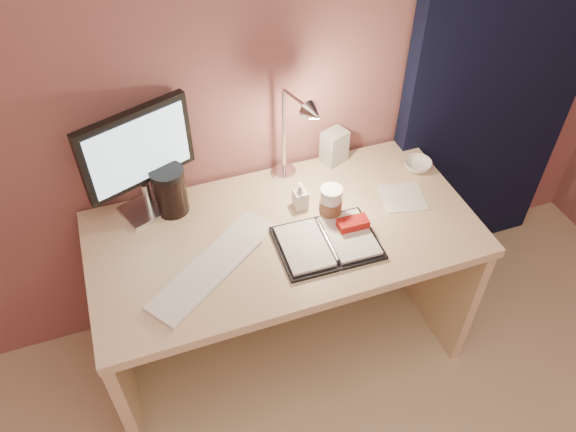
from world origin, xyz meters
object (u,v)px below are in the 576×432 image
object	(u,v)px
lotion_bottle	(300,196)
product_box	(334,147)
desk_lamp	(285,137)
monitor	(137,154)
dark_jar	(170,193)
desk	(278,257)
bowl	(417,165)
keyboard	(206,274)
planner	(329,240)
coffee_cup	(331,204)

from	to	relation	value
lotion_bottle	product_box	bearing A→B (deg)	43.56
desk_lamp	lotion_bottle	bearing A→B (deg)	-94.31
monitor	product_box	distance (m)	0.79
dark_jar	desk	bearing A→B (deg)	-25.51
desk	bowl	bearing A→B (deg)	7.06
bowl	desk_lamp	bearing A→B (deg)	174.73
keyboard	product_box	bearing A→B (deg)	-1.83
keyboard	planner	size ratio (longest dim) A/B	1.25
keyboard	lotion_bottle	world-z (taller)	lotion_bottle
desk	keyboard	world-z (taller)	keyboard
coffee_cup	product_box	world-z (taller)	product_box
dark_jar	bowl	bearing A→B (deg)	-5.37
bowl	monitor	bearing A→B (deg)	173.31
desk	coffee_cup	world-z (taller)	coffee_cup
planner	bowl	bearing A→B (deg)	29.82
keyboard	monitor	bearing A→B (deg)	72.17
desk	dark_jar	distance (m)	0.50
lotion_bottle	dark_jar	distance (m)	0.48
keyboard	planner	bearing A→B (deg)	-35.41
monitor	bowl	distance (m)	1.10
product_box	planner	bearing A→B (deg)	-135.44
bowl	dark_jar	xyz separation A→B (m)	(-0.98, 0.09, 0.07)
bowl	lotion_bottle	world-z (taller)	lotion_bottle
monitor	desk_lamp	distance (m)	0.52
product_box	keyboard	bearing A→B (deg)	-167.31
lotion_bottle	desk	bearing A→B (deg)	-166.72
product_box	desk_lamp	xyz separation A→B (m)	(-0.25, -0.11, 0.19)
coffee_cup	bowl	size ratio (longest dim) A/B	1.17
desk_lamp	planner	bearing A→B (deg)	-97.38
planner	keyboard	bearing A→B (deg)	-178.38
desk	keyboard	distance (m)	0.44
lotion_bottle	desk_lamp	xyz separation A→B (m)	(-0.02, 0.10, 0.20)
keyboard	coffee_cup	world-z (taller)	coffee_cup
desk	lotion_bottle	world-z (taller)	lotion_bottle
coffee_cup	dark_jar	world-z (taller)	dark_jar
lotion_bottle	monitor	bearing A→B (deg)	161.61
monitor	lotion_bottle	world-z (taller)	monitor
desk	lotion_bottle	xyz separation A→B (m)	(0.10, 0.02, 0.28)
bowl	desk_lamp	distance (m)	0.60
monitor	desk_lamp	world-z (taller)	monitor
planner	lotion_bottle	bearing A→B (deg)	100.07
monitor	bowl	world-z (taller)	monitor
planner	monitor	bearing A→B (deg)	147.39
monitor	dark_jar	distance (m)	0.20
lotion_bottle	bowl	bearing A→B (deg)	5.86
desk	lotion_bottle	distance (m)	0.30
planner	desk	bearing A→B (deg)	126.63
planner	dark_jar	size ratio (longest dim) A/B	2.10
coffee_cup	bowl	bearing A→B (deg)	17.41
planner	dark_jar	distance (m)	0.61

